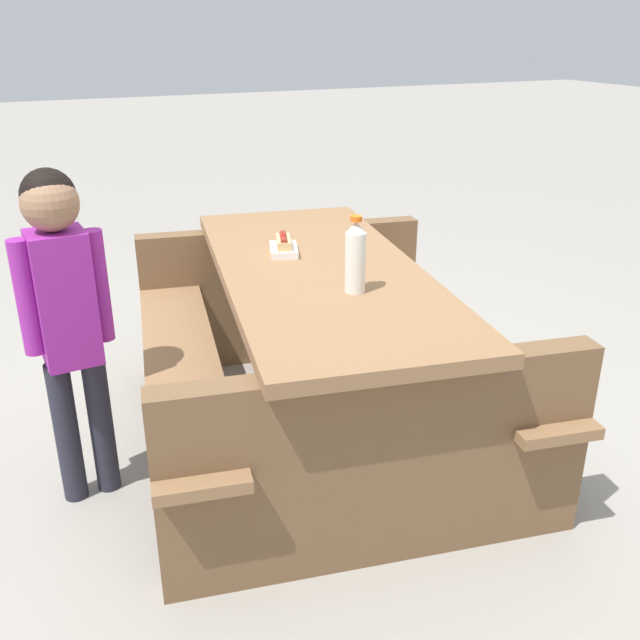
{
  "coord_description": "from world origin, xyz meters",
  "views": [
    {
      "loc": [
        -2.37,
        1.07,
        1.63
      ],
      "look_at": [
        0.0,
        0.0,
        0.52
      ],
      "focal_mm": 39.51,
      "sensor_mm": 36.0,
      "label": 1
    }
  ],
  "objects_px": {
    "picnic_table": "(320,338)",
    "child_in_coat": "(64,299)",
    "soda_bottle": "(355,257)",
    "hotdog_tray": "(284,246)"
  },
  "relations": [
    {
      "from": "picnic_table",
      "to": "child_in_coat",
      "type": "distance_m",
      "value": 1.0
    },
    {
      "from": "soda_bottle",
      "to": "child_in_coat",
      "type": "bearing_deg",
      "value": 73.68
    },
    {
      "from": "soda_bottle",
      "to": "hotdog_tray",
      "type": "distance_m",
      "value": 0.53
    },
    {
      "from": "hotdog_tray",
      "to": "soda_bottle",
      "type": "bearing_deg",
      "value": -173.08
    },
    {
      "from": "picnic_table",
      "to": "hotdog_tray",
      "type": "xyz_separation_m",
      "value": [
        0.22,
        0.07,
        0.34
      ]
    },
    {
      "from": "hotdog_tray",
      "to": "child_in_coat",
      "type": "bearing_deg",
      "value": 105.18
    },
    {
      "from": "soda_bottle",
      "to": "hotdog_tray",
      "type": "xyz_separation_m",
      "value": [
        0.52,
        0.06,
        -0.1
      ]
    },
    {
      "from": "hotdog_tray",
      "to": "child_in_coat",
      "type": "distance_m",
      "value": 0.92
    },
    {
      "from": "soda_bottle",
      "to": "hotdog_tray",
      "type": "height_order",
      "value": "soda_bottle"
    },
    {
      "from": "child_in_coat",
      "to": "picnic_table",
      "type": "bearing_deg",
      "value": -88.71
    }
  ]
}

